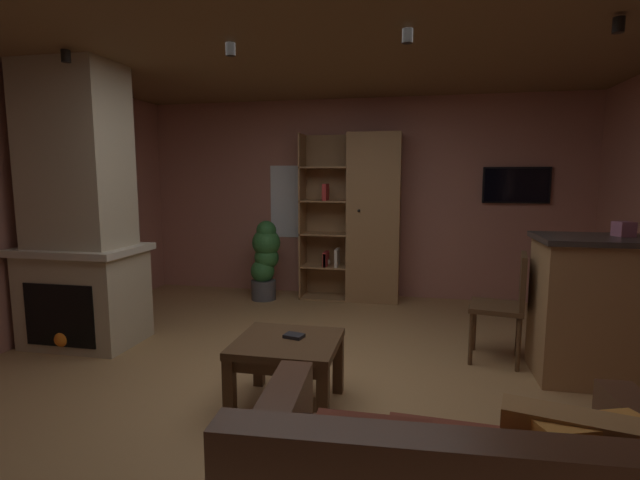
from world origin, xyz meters
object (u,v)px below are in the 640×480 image
dining_chair (507,300)px  wall_mounted_tv (516,185)px  stone_fireplace (80,222)px  bookshelf_cabinet (367,219)px  potted_floor_plant (265,258)px  coffee_table (287,353)px  table_book_0 (294,336)px  kitchen_bar_counter (638,311)px  tissue_box (624,229)px

dining_chair → wall_mounted_tv: (0.41, 1.99, 0.91)m
stone_fireplace → bookshelf_cabinet: 3.17m
potted_floor_plant → dining_chair: bearing=-30.5°
coffee_table → table_book_0: bearing=56.3°
bookshelf_cabinet → table_book_0: (-0.19, -2.84, -0.54)m
kitchen_bar_counter → potted_floor_plant: size_ratio=1.46×
tissue_box → wall_mounted_tv: 2.20m
potted_floor_plant → bookshelf_cabinet: bearing=10.9°
bookshelf_cabinet → wall_mounted_tv: size_ratio=2.70×
stone_fireplace → dining_chair: stone_fireplace is taller
bookshelf_cabinet → dining_chair: bearing=-52.7°
stone_fireplace → bookshelf_cabinet: bearing=41.1°
table_book_0 → potted_floor_plant: 2.81m
coffee_table → potted_floor_plant: bearing=111.2°
kitchen_bar_counter → table_book_0: (-2.41, -0.84, -0.07)m
stone_fireplace → kitchen_bar_counter: (4.61, 0.08, -0.58)m
bookshelf_cabinet → coffee_table: 2.97m
bookshelf_cabinet → potted_floor_plant: 1.37m
dining_chair → wall_mounted_tv: bearing=78.5°
coffee_table → potted_floor_plant: (-1.03, 2.65, 0.15)m
bookshelf_cabinet → potted_floor_plant: bookshelf_cabinet is taller
tissue_box → kitchen_bar_counter: bearing=-27.7°
tissue_box → table_book_0: (-2.29, -0.90, -0.68)m
coffee_table → table_book_0: size_ratio=5.36×
coffee_table → potted_floor_plant: 2.85m
kitchen_bar_counter → tissue_box: bearing=152.3°
coffee_table → dining_chair: dining_chair is taller
potted_floor_plant → coffee_table: bearing=-68.8°
table_book_0 → wall_mounted_tv: (1.94, 3.06, 0.96)m
tissue_box → dining_chair: 0.99m
coffee_table → stone_fireplace: bearing=159.5°
stone_fireplace → bookshelf_cabinet: size_ratio=1.22×
kitchen_bar_counter → wall_mounted_tv: (-0.46, 2.22, 0.89)m
dining_chair → potted_floor_plant: size_ratio=0.92×
kitchen_bar_counter → coffee_table: bearing=-160.0°
bookshelf_cabinet → tissue_box: 2.87m
bookshelf_cabinet → tissue_box: bookshelf_cabinet is taller
coffee_table → wall_mounted_tv: wall_mounted_tv is taller
table_book_0 → tissue_box: bearing=21.4°
kitchen_bar_counter → coffee_table: size_ratio=2.16×
wall_mounted_tv → kitchen_bar_counter: bearing=-78.2°
kitchen_bar_counter → wall_mounted_tv: size_ratio=1.90×
bookshelf_cabinet → potted_floor_plant: (-1.25, -0.24, -0.49)m
tissue_box → dining_chair: tissue_box is taller
tissue_box → table_book_0: bearing=-158.6°
kitchen_bar_counter → coffee_table: kitchen_bar_counter is taller
wall_mounted_tv → tissue_box: bearing=-80.9°
stone_fireplace → tissue_box: stone_fireplace is taller
potted_floor_plant → kitchen_bar_counter: bearing=-26.9°
tissue_box → coffee_table: (-2.33, -0.95, -0.78)m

